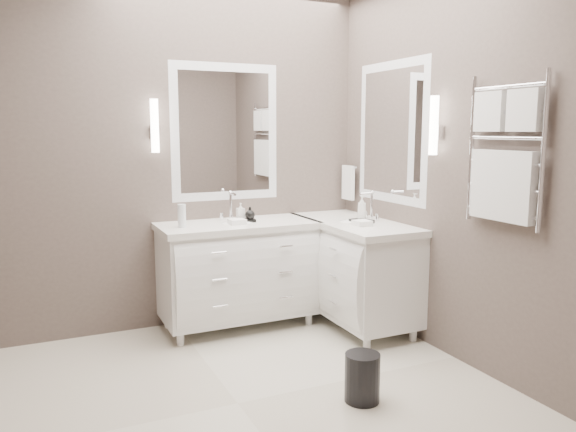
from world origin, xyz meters
name	(u,v)px	position (x,y,z in m)	size (l,w,h in m)	color
floor	(238,404)	(0.00, 0.00, -0.01)	(3.20, 3.00, 0.01)	beige
wall_back	(170,158)	(0.00, 1.50, 1.35)	(3.20, 0.01, 2.70)	#514641
wall_front	(399,204)	(0.00, -1.50, 1.35)	(3.20, 0.01, 2.70)	#514641
wall_right	(464,163)	(1.60, 0.00, 1.35)	(0.01, 3.00, 2.70)	#514641
vanity_back	(238,268)	(0.45, 1.23, 0.49)	(1.24, 0.59, 0.97)	white
vanity_right	(354,265)	(1.33, 0.90, 0.49)	(0.59, 1.24, 0.97)	white
mirror_back	(225,132)	(0.45, 1.49, 1.55)	(0.90, 0.02, 1.10)	white
mirror_right	(392,132)	(1.59, 0.80, 1.55)	(0.02, 0.90, 1.10)	white
sconce_back	(155,127)	(-0.13, 1.43, 1.59)	(0.06, 0.06, 0.40)	white
sconce_right	(434,127)	(1.53, 0.22, 1.59)	(0.06, 0.06, 0.40)	white
towel_bar_corner	(348,182)	(1.54, 1.36, 1.12)	(0.03, 0.22, 0.30)	white
towel_ladder	(504,160)	(1.55, -0.40, 1.39)	(0.06, 0.58, 0.90)	white
waste_bin	(362,378)	(0.67, -0.27, 0.14)	(0.21, 0.21, 0.29)	black
amenity_tray_back	(245,220)	(0.52, 1.23, 0.86)	(0.15, 0.12, 0.02)	black
amenity_tray_right	(362,221)	(1.33, 0.81, 0.86)	(0.12, 0.16, 0.02)	black
water_bottle	(182,216)	(0.00, 1.19, 0.94)	(0.06, 0.06, 0.17)	silver
soap_bottle_a	(241,211)	(0.49, 1.25, 0.94)	(0.06, 0.06, 0.13)	white
soap_bottle_b	(250,213)	(0.55, 1.20, 0.92)	(0.08, 0.08, 0.10)	black
soap_bottle_c	(362,208)	(1.33, 0.81, 0.97)	(0.07, 0.07, 0.18)	white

